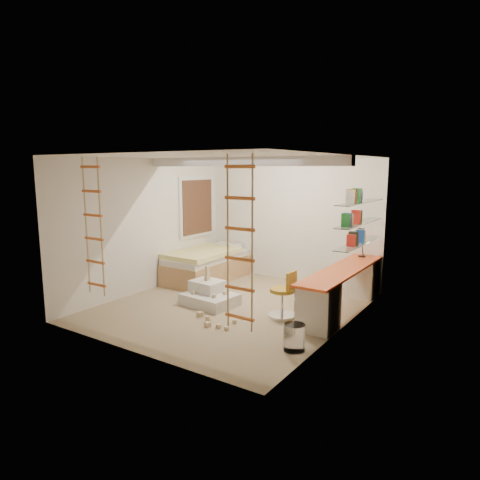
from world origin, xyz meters
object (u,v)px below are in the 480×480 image
Objects in this scene: swivel_chair at (283,300)px; play_platform at (209,295)px; desk at (343,288)px; bed at (207,265)px.

swivel_chair is 0.82× the size of play_platform.
desk reaches higher than bed.
desk is 1.09m from swivel_chair.
play_platform is (-1.43, -0.11, -0.13)m from swivel_chair.
desk reaches higher than play_platform.
swivel_chair reaches higher than desk.
swivel_chair is at bearing -25.54° from bed.
bed is at bearing 129.30° from play_platform.
play_platform is at bearing -155.98° from desk.
desk is 1.40× the size of bed.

